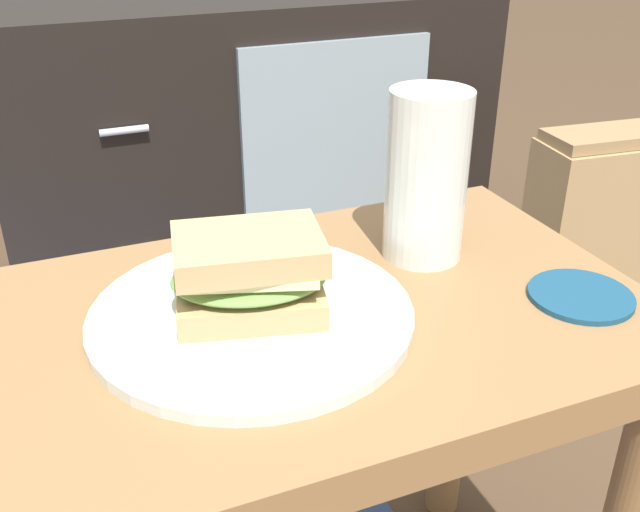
% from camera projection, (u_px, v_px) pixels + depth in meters
% --- Properties ---
extents(side_table, '(0.56, 0.36, 0.46)m').
position_uv_depth(side_table, '(318.00, 397.00, 0.65)').
color(side_table, olive).
rests_on(side_table, ground).
extents(tv_cabinet, '(0.96, 0.46, 0.58)m').
position_uv_depth(tv_cabinet, '(241.00, 138.00, 1.54)').
color(tv_cabinet, black).
rests_on(tv_cabinet, ground).
extents(plate, '(0.26, 0.26, 0.01)m').
position_uv_depth(plate, '(252.00, 315.00, 0.59)').
color(plate, silver).
rests_on(plate, side_table).
extents(sandwich_front, '(0.14, 0.12, 0.07)m').
position_uv_depth(sandwich_front, '(250.00, 274.00, 0.57)').
color(sandwich_front, tan).
rests_on(sandwich_front, plate).
extents(beer_glass, '(0.07, 0.07, 0.16)m').
position_uv_depth(beer_glass, '(426.00, 178.00, 0.66)').
color(beer_glass, silver).
rests_on(beer_glass, side_table).
extents(coaster, '(0.09, 0.09, 0.01)m').
position_uv_depth(coaster, '(581.00, 296.00, 0.62)').
color(coaster, navy).
rests_on(coaster, side_table).
extents(paper_bag, '(0.23, 0.14, 0.40)m').
position_uv_depth(paper_bag, '(588.00, 237.00, 1.33)').
color(paper_bag, tan).
rests_on(paper_bag, ground).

